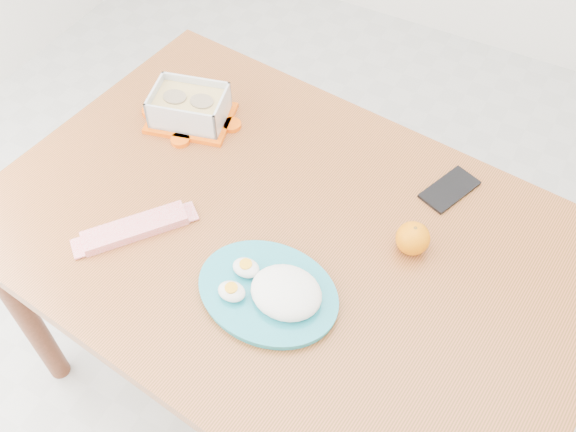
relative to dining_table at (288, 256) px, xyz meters
The scene contains 7 objects.
ground 0.69m from the dining_table, 103.75° to the left, with size 3.50×3.50×0.00m, color #B7B7B2.
dining_table is the anchor object (origin of this frame).
food_container 0.45m from the dining_table, 152.58° to the left, with size 0.23×0.20×0.09m.
orange_fruit 0.29m from the dining_table, 19.45° to the left, with size 0.07×0.07×0.07m, color orange.
rice_plate 0.20m from the dining_table, 71.72° to the right, with size 0.30×0.30×0.08m.
candy_bar 0.35m from the dining_table, 152.66° to the right, with size 0.23×0.06×0.02m, color red.
smartphone 0.40m from the dining_table, 46.59° to the left, with size 0.07×0.14×0.01m, color black.
Camera 1 is at (0.44, -0.91, 1.86)m, focal length 40.00 mm.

